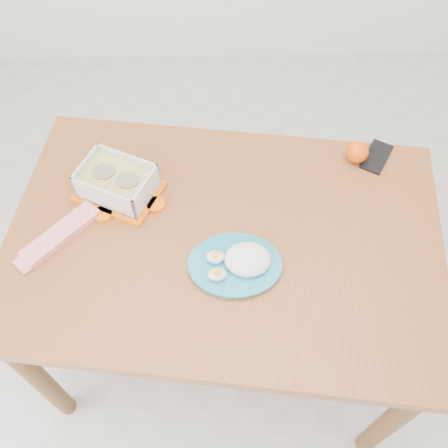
{
  "coord_description": "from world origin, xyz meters",
  "views": [
    {
      "loc": [
        -0.06,
        -0.75,
        1.92
      ],
      "look_at": [
        -0.04,
        -0.01,
        0.81
      ],
      "focal_mm": 40.0,
      "sensor_mm": 36.0,
      "label": 1
    }
  ],
  "objects_px": {
    "food_container": "(117,183)",
    "smartphone": "(376,157)",
    "dining_table": "(224,254)",
    "orange_fruit": "(357,152)",
    "rice_plate": "(239,262)"
  },
  "relations": [
    {
      "from": "dining_table",
      "to": "rice_plate",
      "type": "relative_size",
      "value": 5.24
    },
    {
      "from": "orange_fruit",
      "to": "smartphone",
      "type": "bearing_deg",
      "value": 5.49
    },
    {
      "from": "smartphone",
      "to": "rice_plate",
      "type": "bearing_deg",
      "value": -108.71
    },
    {
      "from": "food_container",
      "to": "rice_plate",
      "type": "xyz_separation_m",
      "value": [
        0.34,
        -0.25,
        -0.03
      ]
    },
    {
      "from": "orange_fruit",
      "to": "rice_plate",
      "type": "xyz_separation_m",
      "value": [
        -0.37,
        -0.37,
        -0.01
      ]
    },
    {
      "from": "food_container",
      "to": "orange_fruit",
      "type": "xyz_separation_m",
      "value": [
        0.71,
        0.11,
        -0.01
      ]
    },
    {
      "from": "orange_fruit",
      "to": "rice_plate",
      "type": "height_order",
      "value": "orange_fruit"
    },
    {
      "from": "dining_table",
      "to": "smartphone",
      "type": "distance_m",
      "value": 0.56
    },
    {
      "from": "food_container",
      "to": "smartphone",
      "type": "height_order",
      "value": "food_container"
    },
    {
      "from": "orange_fruit",
      "to": "smartphone",
      "type": "xyz_separation_m",
      "value": [
        0.07,
        0.01,
        -0.03
      ]
    },
    {
      "from": "rice_plate",
      "to": "dining_table",
      "type": "bearing_deg",
      "value": 112.16
    },
    {
      "from": "orange_fruit",
      "to": "food_container",
      "type": "bearing_deg",
      "value": -170.92
    },
    {
      "from": "orange_fruit",
      "to": "dining_table",
      "type": "bearing_deg",
      "value": -146.49
    },
    {
      "from": "dining_table",
      "to": "smartphone",
      "type": "height_order",
      "value": "smartphone"
    },
    {
      "from": "rice_plate",
      "to": "orange_fruit",
      "type": "bearing_deg",
      "value": 45.34
    }
  ]
}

